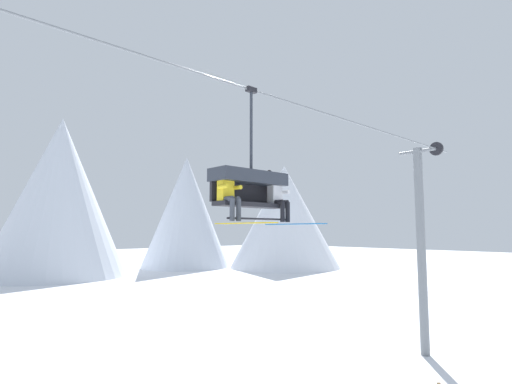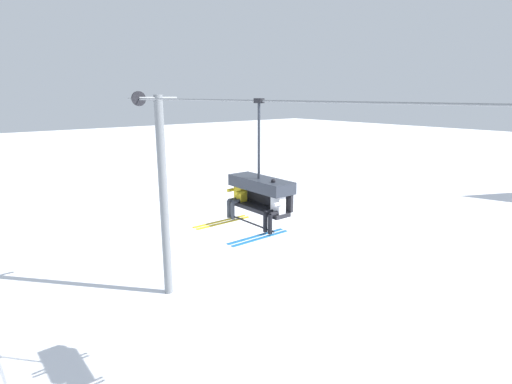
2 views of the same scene
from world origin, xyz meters
name	(u,v)px [view 1 (image 1 of 2)]	position (x,y,z in m)	size (l,w,h in m)	color
mountain_peak_west	(59,196)	(7.18, 39.76, 8.87)	(14.83, 14.83, 17.75)	silver
mountain_peak_central	(186,212)	(24.03, 40.25, 7.71)	(12.11, 12.11, 15.42)	silver
mountain_peak_east	(284,216)	(33.78, 30.49, 7.06)	(15.05, 15.05, 14.13)	white
lift_tower_far	(421,243)	(9.90, -0.02, 4.50)	(0.36, 1.88, 8.67)	slate
lift_cable	(294,103)	(1.22, -0.80, 8.39)	(19.37, 0.05, 0.05)	slate
chairlift_chair	(249,183)	(-0.30, -0.73, 6.15)	(1.95, 0.74, 3.18)	#232328
skier_yellow	(229,193)	(-1.07, -0.95, 5.83)	(0.46, 1.70, 1.23)	yellow
skier_white	(278,197)	(0.46, -0.94, 5.85)	(0.48, 1.70, 1.34)	silver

